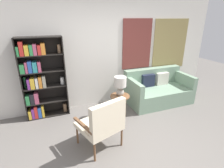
{
  "coord_description": "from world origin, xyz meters",
  "views": [
    {
      "loc": [
        -1.29,
        -2.1,
        2.19
      ],
      "look_at": [
        -0.1,
        1.03,
        0.9
      ],
      "focal_mm": 28.0,
      "sensor_mm": 36.0,
      "label": 1
    }
  ],
  "objects": [
    {
      "name": "bookshelf",
      "position": [
        -1.5,
        1.84,
        0.91
      ],
      "size": [
        0.93,
        0.3,
        1.82
      ],
      "color": "black",
      "rests_on": "ground_plane"
    },
    {
      "name": "side_table",
      "position": [
        0.16,
        1.19,
        0.46
      ],
      "size": [
        0.44,
        0.44,
        0.53
      ],
      "color": "brown",
      "rests_on": "ground_plane"
    },
    {
      "name": "table_lamp",
      "position": [
        0.16,
        1.19,
        0.8
      ],
      "size": [
        0.27,
        0.27,
        0.45
      ],
      "color": "#A59E93",
      "rests_on": "side_table"
    },
    {
      "name": "couch",
      "position": [
        1.43,
        1.56,
        0.32
      ],
      "size": [
        1.69,
        0.92,
        0.87
      ],
      "color": "gray",
      "rests_on": "ground_plane"
    },
    {
      "name": "ground_plane",
      "position": [
        0.0,
        0.0,
        0.0
      ],
      "size": [
        14.0,
        14.0,
        0.0
      ],
      "primitive_type": "plane",
      "color": "#66605B"
    },
    {
      "name": "wall_back",
      "position": [
        0.07,
        2.03,
        1.36
      ],
      "size": [
        6.4,
        0.08,
        2.7
      ],
      "color": "silver",
      "rests_on": "ground_plane"
    },
    {
      "name": "armchair",
      "position": [
        -0.54,
        0.3,
        0.54
      ],
      "size": [
        0.83,
        0.82,
        0.96
      ],
      "color": "brown",
      "rests_on": "ground_plane"
    }
  ]
}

